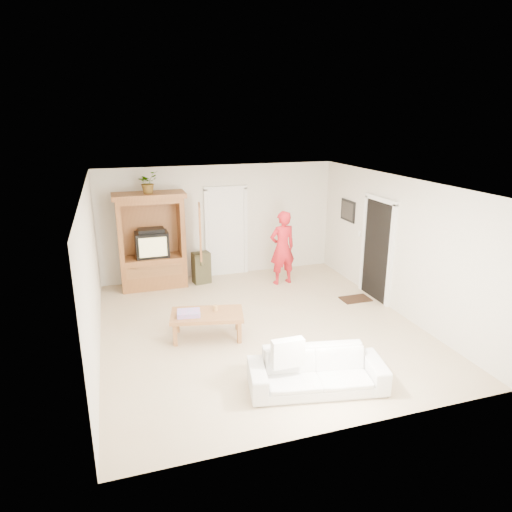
{
  "coord_description": "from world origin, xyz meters",
  "views": [
    {
      "loc": [
        -2.35,
        -7.14,
        3.66
      ],
      "look_at": [
        0.13,
        0.6,
        1.15
      ],
      "focal_mm": 32.0,
      "sensor_mm": 36.0,
      "label": 1
    }
  ],
  "objects_px": {
    "armoire": "(153,247)",
    "sofa": "(317,371)",
    "man": "(282,248)",
    "coffee_table": "(207,316)"
  },
  "relations": [
    {
      "from": "sofa",
      "to": "coffee_table",
      "type": "bearing_deg",
      "value": 130.47
    },
    {
      "from": "sofa",
      "to": "man",
      "type": "bearing_deg",
      "value": 86.47
    },
    {
      "from": "armoire",
      "to": "sofa",
      "type": "relative_size",
      "value": 1.12
    },
    {
      "from": "armoire",
      "to": "sofa",
      "type": "bearing_deg",
      "value": -70.13
    },
    {
      "from": "sofa",
      "to": "coffee_table",
      "type": "relative_size",
      "value": 1.42
    },
    {
      "from": "armoire",
      "to": "coffee_table",
      "type": "distance_m",
      "value": 2.9
    },
    {
      "from": "armoire",
      "to": "sofa",
      "type": "xyz_separation_m",
      "value": [
        1.72,
        -4.77,
        -0.63
      ]
    },
    {
      "from": "armoire",
      "to": "man",
      "type": "distance_m",
      "value": 2.84
    },
    {
      "from": "armoire",
      "to": "sofa",
      "type": "height_order",
      "value": "armoire"
    },
    {
      "from": "armoire",
      "to": "man",
      "type": "bearing_deg",
      "value": -13.89
    }
  ]
}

